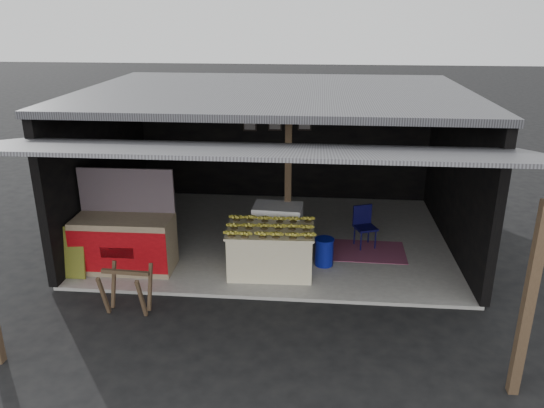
# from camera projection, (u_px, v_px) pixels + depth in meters

# --- Properties ---
(ground) EXTENTS (80.00, 80.00, 0.00)m
(ground) POSITION_uv_depth(u_px,v_px,m) (262.00, 300.00, 8.56)
(ground) COLOR black
(ground) RESTS_ON ground
(concrete_slab) EXTENTS (7.00, 5.00, 0.06)m
(concrete_slab) POSITION_uv_depth(u_px,v_px,m) (275.00, 237.00, 10.89)
(concrete_slab) COLOR gray
(concrete_slab) RESTS_ON ground
(shophouse) EXTENTS (7.40, 7.29, 3.02)m
(shophouse) POSITION_uv_depth(u_px,v_px,m) (276.00, 134.00, 10.47)
(shophouse) COLOR black
(shophouse) RESTS_ON ground
(banana_table) EXTENTS (1.52, 0.97, 0.82)m
(banana_table) POSITION_uv_depth(u_px,v_px,m) (270.00, 251.00, 9.20)
(banana_table) COLOR silver
(banana_table) RESTS_ON concrete_slab
(banana_pile) EXTENTS (1.40, 0.87, 0.16)m
(banana_pile) POSITION_uv_depth(u_px,v_px,m) (270.00, 225.00, 9.03)
(banana_pile) COLOR gold
(banana_pile) RESTS_ON banana_table
(white_crate) EXTENTS (0.92, 0.65, 0.98)m
(white_crate) POSITION_uv_depth(u_px,v_px,m) (278.00, 230.00, 9.87)
(white_crate) COLOR white
(white_crate) RESTS_ON concrete_slab
(neighbor_stall) EXTENTS (1.72, 0.79, 1.76)m
(neighbor_stall) POSITION_uv_depth(u_px,v_px,m) (125.00, 241.00, 9.33)
(neighbor_stall) COLOR #998466
(neighbor_stall) RESTS_ON concrete_slab
(green_signboard) EXTENTS (0.61, 0.20, 0.91)m
(green_signboard) POSITION_uv_depth(u_px,v_px,m) (67.00, 253.00, 9.04)
(green_signboard) COLOR black
(green_signboard) RESTS_ON concrete_slab
(sawhorse) EXTENTS (0.75, 0.67, 0.72)m
(sawhorse) POSITION_uv_depth(u_px,v_px,m) (127.00, 286.00, 8.06)
(sawhorse) COLOR #503B28
(sawhorse) RESTS_ON ground
(water_barrel) EXTENTS (0.33, 0.33, 0.48)m
(water_barrel) POSITION_uv_depth(u_px,v_px,m) (324.00, 253.00, 9.54)
(water_barrel) COLOR navy
(water_barrel) RESTS_ON concrete_slab
(plastic_chair) EXTENTS (0.49, 0.49, 0.81)m
(plastic_chair) POSITION_uv_depth(u_px,v_px,m) (364.00, 223.00, 10.26)
(plastic_chair) COLOR #0B0A3A
(plastic_chair) RESTS_ON concrete_slab
(magenta_rug) EXTENTS (1.52, 1.03, 0.01)m
(magenta_rug) POSITION_uv_depth(u_px,v_px,m) (365.00, 251.00, 10.15)
(magenta_rug) COLOR maroon
(magenta_rug) RESTS_ON concrete_slab
(picture_frames) EXTENTS (1.62, 0.04, 0.46)m
(picture_frames) POSITION_uv_depth(u_px,v_px,m) (276.00, 122.00, 12.49)
(picture_frames) COLOR black
(picture_frames) RESTS_ON shophouse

